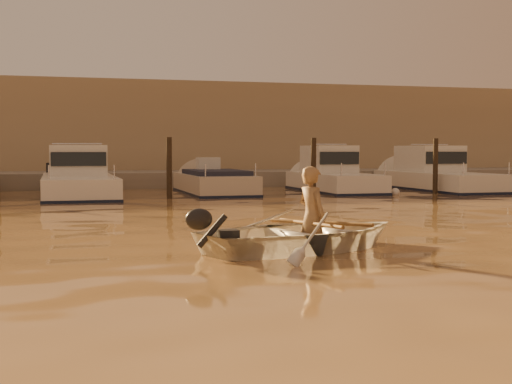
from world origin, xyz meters
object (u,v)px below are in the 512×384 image
object	(u,v)px
waterfront_building	(132,133)
moored_boat_5	(438,174)
dinghy	(307,234)
moored_boat_4	(334,175)
moored_boat_2	(78,178)
person	(312,217)
moored_boat_3	(214,187)

from	to	relation	value
waterfront_building	moored_boat_5	bearing A→B (deg)	-45.34
moored_boat_5	waterfront_building	xyz separation A→B (m)	(-10.87, 11.00, 1.77)
dinghy	moored_boat_4	xyz separation A→B (m)	(6.36, 14.58, 0.37)
moored_boat_2	waterfront_building	bearing A→B (deg)	74.71
dinghy	moored_boat_4	world-z (taller)	moored_boat_4
person	moored_boat_5	bearing A→B (deg)	-54.22
moored_boat_3	moored_boat_5	world-z (taller)	moored_boat_5
moored_boat_4	moored_boat_2	bearing A→B (deg)	180.00
dinghy	moored_boat_4	bearing A→B (deg)	-41.49
person	moored_boat_4	xyz separation A→B (m)	(6.26, 14.55, 0.11)
dinghy	waterfront_building	size ratio (longest dim) A/B	0.08
moored_boat_4	person	bearing A→B (deg)	-113.30
moored_boat_3	person	bearing A→B (deg)	-96.25
person	moored_boat_2	distance (m)	14.89
moored_boat_4	waterfront_building	world-z (taller)	waterfront_building
person	moored_boat_2	size ratio (longest dim) A/B	0.21
moored_boat_3	moored_boat_4	size ratio (longest dim) A/B	0.96
moored_boat_2	person	bearing A→B (deg)	-77.62
person	moored_boat_4	distance (m)	15.84
dinghy	moored_boat_2	distance (m)	14.91
moored_boat_2	moored_boat_5	bearing A→B (deg)	0.00
moored_boat_4	moored_boat_5	distance (m)	4.42
moored_boat_4	waterfront_building	size ratio (longest dim) A/B	0.14
moored_boat_2	moored_boat_4	bearing A→B (deg)	0.00
person	waterfront_building	distance (m)	25.62
moored_boat_3	moored_boat_5	distance (m)	9.10
dinghy	person	xyz separation A→B (m)	(0.10, 0.03, 0.26)
person	waterfront_building	size ratio (longest dim) A/B	0.04
moored_boat_2	moored_boat_3	xyz separation A→B (m)	(4.79, 0.00, -0.40)
waterfront_building	moored_boat_4	bearing A→B (deg)	-59.61
moored_boat_2	moored_boat_4	size ratio (longest dim) A/B	1.24
moored_boat_3	moored_boat_4	xyz separation A→B (m)	(4.67, 0.00, 0.40)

